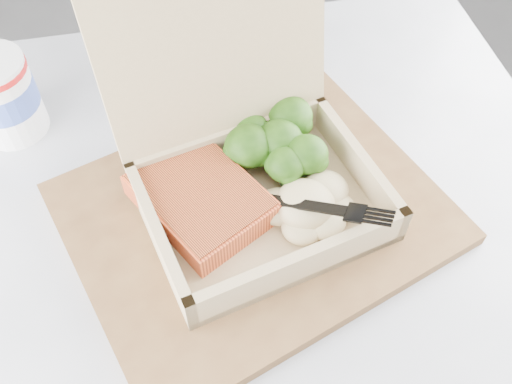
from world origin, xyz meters
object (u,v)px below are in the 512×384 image
takeout_container (248,157)px  paper_cup (1,95)px  cafe_table (255,310)px  serving_tray (254,213)px

takeout_container → paper_cup: takeout_container is taller
cafe_table → takeout_container: bearing=71.3°
cafe_table → serving_tray: size_ratio=2.51×
cafe_table → serving_tray: (0.01, 0.02, 0.19)m
takeout_container → cafe_table: bearing=-105.3°
serving_tray → takeout_container: size_ratio=1.53×
serving_tray → paper_cup: bearing=126.8°
serving_tray → paper_cup: paper_cup is taller
cafe_table → serving_tray: serving_tray is taller
cafe_table → serving_tray: bearing=64.2°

